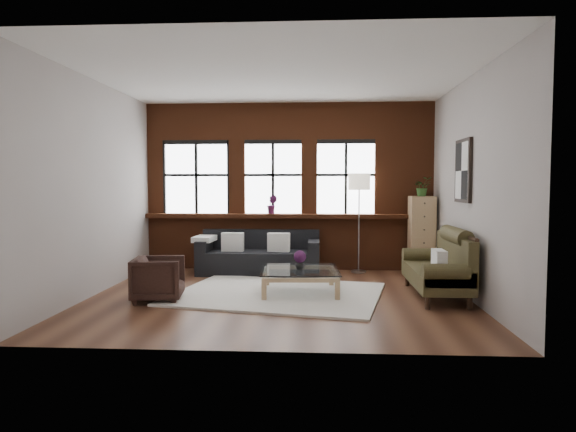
# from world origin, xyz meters

# --- Properties ---
(floor) EXTENTS (5.50, 5.50, 0.00)m
(floor) POSITION_xyz_m (0.00, 0.00, 0.00)
(floor) COLOR #4A2A1B
(floor) RESTS_ON ground
(ceiling) EXTENTS (5.50, 5.50, 0.00)m
(ceiling) POSITION_xyz_m (0.00, 0.00, 3.20)
(ceiling) COLOR white
(ceiling) RESTS_ON ground
(wall_back) EXTENTS (5.50, 0.00, 5.50)m
(wall_back) POSITION_xyz_m (0.00, 2.50, 1.60)
(wall_back) COLOR #AEA7A2
(wall_back) RESTS_ON ground
(wall_front) EXTENTS (5.50, 0.00, 5.50)m
(wall_front) POSITION_xyz_m (0.00, -2.50, 1.60)
(wall_front) COLOR #AEA7A2
(wall_front) RESTS_ON ground
(wall_left) EXTENTS (0.00, 5.00, 5.00)m
(wall_left) POSITION_xyz_m (-2.75, 0.00, 1.60)
(wall_left) COLOR #AEA7A2
(wall_left) RESTS_ON ground
(wall_right) EXTENTS (0.00, 5.00, 5.00)m
(wall_right) POSITION_xyz_m (2.75, 0.00, 1.60)
(wall_right) COLOR #AEA7A2
(wall_right) RESTS_ON ground
(brick_backwall) EXTENTS (5.50, 0.12, 3.20)m
(brick_backwall) POSITION_xyz_m (0.00, 2.44, 1.60)
(brick_backwall) COLOR #642E17
(brick_backwall) RESTS_ON floor
(sill_ledge) EXTENTS (5.50, 0.30, 0.08)m
(sill_ledge) POSITION_xyz_m (0.00, 2.35, 1.04)
(sill_ledge) COLOR #642E17
(sill_ledge) RESTS_ON brick_backwall
(window_left) EXTENTS (1.38, 0.10, 1.50)m
(window_left) POSITION_xyz_m (-1.80, 2.45, 1.75)
(window_left) COLOR black
(window_left) RESTS_ON brick_backwall
(window_mid) EXTENTS (1.38, 0.10, 1.50)m
(window_mid) POSITION_xyz_m (-0.30, 2.45, 1.75)
(window_mid) COLOR black
(window_mid) RESTS_ON brick_backwall
(window_right) EXTENTS (1.38, 0.10, 1.50)m
(window_right) POSITION_xyz_m (1.10, 2.45, 1.75)
(window_right) COLOR black
(window_right) RESTS_ON brick_backwall
(wall_poster) EXTENTS (0.05, 0.74, 0.94)m
(wall_poster) POSITION_xyz_m (2.72, 0.30, 1.85)
(wall_poster) COLOR black
(wall_poster) RESTS_ON wall_right
(shag_rug) EXTENTS (3.39, 2.90, 0.03)m
(shag_rug) POSITION_xyz_m (-0.03, 0.10, 0.02)
(shag_rug) COLOR silver
(shag_rug) RESTS_ON floor
(dark_sofa) EXTENTS (2.22, 0.90, 0.80)m
(dark_sofa) POSITION_xyz_m (-0.51, 1.90, 0.40)
(dark_sofa) COLOR black
(dark_sofa) RESTS_ON floor
(pillow_a) EXTENTS (0.41, 0.17, 0.34)m
(pillow_a) POSITION_xyz_m (-0.99, 1.80, 0.59)
(pillow_a) COLOR white
(pillow_a) RESTS_ON dark_sofa
(pillow_b) EXTENTS (0.42, 0.20, 0.34)m
(pillow_b) POSITION_xyz_m (-0.14, 1.80, 0.59)
(pillow_b) COLOR white
(pillow_b) RESTS_ON dark_sofa
(vintage_settee) EXTENTS (0.81, 1.82, 0.97)m
(vintage_settee) POSITION_xyz_m (2.30, 0.11, 0.48)
(vintage_settee) COLOR #3C361C
(vintage_settee) RESTS_ON floor
(pillow_settee) EXTENTS (0.14, 0.38, 0.34)m
(pillow_settee) POSITION_xyz_m (2.22, -0.44, 0.59)
(pillow_settee) COLOR white
(pillow_settee) RESTS_ON vintage_settee
(armchair) EXTENTS (0.78, 0.76, 0.63)m
(armchair) POSITION_xyz_m (-1.68, -0.40, 0.31)
(armchair) COLOR black
(armchair) RESTS_ON floor
(coffee_table) EXTENTS (1.22, 1.22, 0.39)m
(coffee_table) POSITION_xyz_m (0.30, 0.18, 0.18)
(coffee_table) COLOR tan
(coffee_table) RESTS_ON shag_rug
(vase) EXTENTS (0.17, 0.17, 0.15)m
(vase) POSITION_xyz_m (0.30, 0.18, 0.45)
(vase) COLOR #B2B2B2
(vase) RESTS_ON coffee_table
(flowers) EXTENTS (0.19, 0.19, 0.19)m
(flowers) POSITION_xyz_m (0.30, 0.18, 0.57)
(flowers) COLOR #481845
(flowers) RESTS_ON vase
(drawer_chest) EXTENTS (0.44, 0.44, 1.43)m
(drawer_chest) POSITION_xyz_m (2.48, 2.07, 0.71)
(drawer_chest) COLOR tan
(drawer_chest) RESTS_ON floor
(potted_plant_top) EXTENTS (0.36, 0.33, 0.35)m
(potted_plant_top) POSITION_xyz_m (2.48, 2.07, 1.60)
(potted_plant_top) COLOR #2D5923
(potted_plant_top) RESTS_ON drawer_chest
(floor_lamp) EXTENTS (0.40, 0.40, 2.00)m
(floor_lamp) POSITION_xyz_m (1.33, 2.13, 1.00)
(floor_lamp) COLOR #A5A5A8
(floor_lamp) RESTS_ON floor
(sill_plant) EXTENTS (0.22, 0.19, 0.36)m
(sill_plant) POSITION_xyz_m (-0.31, 2.32, 1.26)
(sill_plant) COLOR #481845
(sill_plant) RESTS_ON sill_ledge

